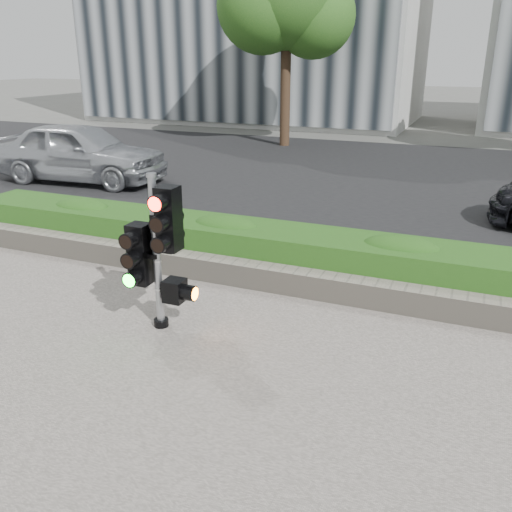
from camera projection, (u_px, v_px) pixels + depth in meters
name	position (u px, v px, depth m)	size (l,w,h in m)	color
ground	(226.00, 356.00, 6.09)	(120.00, 120.00, 0.00)	#51514C
road	(384.00, 179.00, 14.74)	(60.00, 13.00, 0.02)	black
curb	(309.00, 260.00, 8.79)	(60.00, 0.25, 0.12)	gray
stone_wall	(283.00, 279.00, 7.66)	(12.00, 0.32, 0.34)	gray
hedge	(298.00, 254.00, 8.17)	(12.00, 1.00, 0.68)	#44882A
traffic_signal	(159.00, 245.00, 6.36)	(0.66, 0.48, 1.91)	black
car_silver	(80.00, 152.00, 14.19)	(1.84, 4.57, 1.56)	silver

